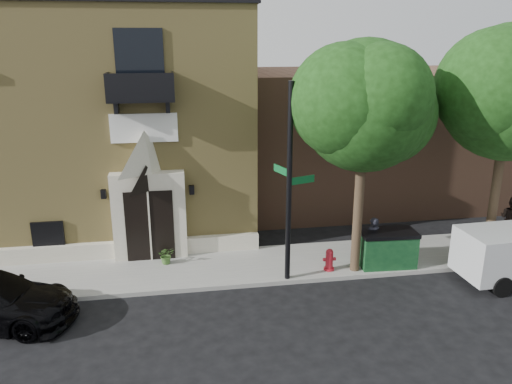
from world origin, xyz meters
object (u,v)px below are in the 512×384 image
Objects in this scene: dumpster at (387,248)px; pedestrian_near at (372,240)px; fire_hydrant at (329,260)px; pedestrian_far at (511,219)px; street_sign at (289,184)px.

pedestrian_near reaches higher than dumpster.
pedestrian_far reaches higher than fire_hydrant.
fire_hydrant is 0.47× the size of pedestrian_near.
fire_hydrant is (1.56, 0.35, -2.89)m from street_sign.
fire_hydrant is at bearing 8.63° from pedestrian_near.
pedestrian_far is (6.16, 1.01, 0.06)m from pedestrian_near.
pedestrian_far is (5.74, 1.32, 0.26)m from dumpster.
pedestrian_far is at bearing 16.02° from dumpster.
fire_hydrant is 0.39× the size of dumpster.
pedestrian_near is (3.25, 0.74, -2.43)m from street_sign.
pedestrian_far is (7.86, 1.40, 0.52)m from fire_hydrant.
street_sign is 3.23× the size of dumpster.
fire_hydrant is at bearing 79.63° from pedestrian_far.
dumpster is at bearing 82.53° from pedestrian_far.
street_sign is at bearing -167.38° from fire_hydrant.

